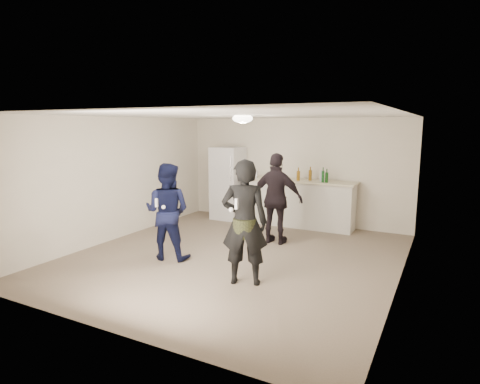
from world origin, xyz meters
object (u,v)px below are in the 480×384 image
at_px(man, 167,211).
at_px(shaker, 256,174).
at_px(fridge, 228,183).
at_px(spectator, 277,199).
at_px(woman, 244,222).
at_px(counter, 297,204).

bearing_deg(man, shaker, -107.82).
bearing_deg(fridge, spectator, -37.32).
height_order(man, woman, woman).
bearing_deg(shaker, counter, 7.91).
xyz_separation_m(man, spectator, (1.34, 1.74, 0.05)).
relative_size(shaker, man, 0.10).
relative_size(man, spectator, 0.94).
relative_size(counter, fridge, 1.44).
relative_size(man, woman, 0.91).
bearing_deg(shaker, woman, -67.29).
height_order(fridge, shaker, fridge).
distance_m(woman, spectator, 2.17).
distance_m(counter, woman, 3.72).
distance_m(counter, man, 3.51).
xyz_separation_m(shaker, spectator, (1.10, -1.39, -0.27)).
bearing_deg(fridge, man, -79.74).
xyz_separation_m(fridge, shaker, (0.82, -0.07, 0.28)).
bearing_deg(woman, counter, -103.21).
distance_m(fridge, spectator, 2.41).
relative_size(counter, shaker, 15.29).
bearing_deg(shaker, spectator, -51.68).
relative_size(shaker, woman, 0.09).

